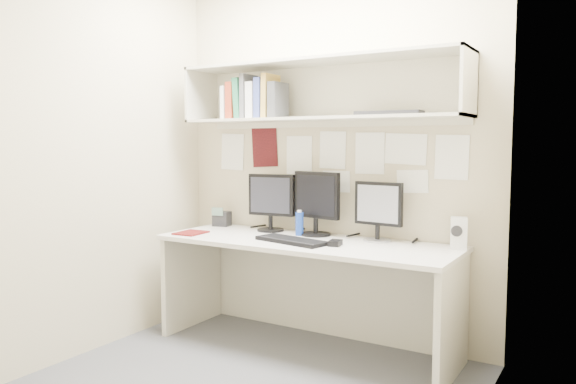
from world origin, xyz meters
The scene contains 19 objects.
floor centered at (0.00, 0.00, 0.00)m, with size 2.40×2.00×0.01m, color #48494D.
wall_back centered at (0.00, 1.00, 1.30)m, with size 2.40×0.02×2.60m, color #BBAF8F.
wall_front centered at (0.00, -1.00, 1.30)m, with size 2.40×0.02×2.60m, color #BBAF8F.
wall_left centered at (-1.20, 0.00, 1.30)m, with size 0.02×2.00×2.60m, color #BBAF8F.
wall_right centered at (1.20, 0.00, 1.30)m, with size 0.02×2.00×2.60m, color #BBAF8F.
desk centered at (0.00, 0.65, 0.37)m, with size 2.00×0.70×0.73m.
overhead_hutch centered at (0.00, 0.86, 1.72)m, with size 2.00×0.38×0.40m.
pinned_papers centered at (0.00, 0.99, 1.25)m, with size 1.92×0.01×0.48m, color white, non-canonical shape.
monitor_left centered at (-0.41, 0.87, 0.96)m, with size 0.36×0.19×0.41m.
monitor_center centered at (-0.04, 0.87, 0.97)m, with size 0.38×0.21×0.44m.
monitor_right centered at (0.42, 0.87, 0.95)m, with size 0.33×0.18×0.39m.
keyboard centered at (-0.04, 0.53, 0.74)m, with size 0.50×0.18×0.02m, color black.
mouse centered at (0.25, 0.57, 0.75)m, with size 0.07×0.11×0.03m, color black.
speaker centered at (0.94, 0.87, 0.83)m, with size 0.12×0.12×0.19m.
blue_bottle centered at (-0.13, 0.80, 0.81)m, with size 0.06×0.06×0.18m.
maroon_notebook centered at (-0.83, 0.47, 0.74)m, with size 0.18×0.21×0.01m, color #560F0E.
desk_phone centered at (-0.87, 0.88, 0.79)m, with size 0.14×0.13×0.15m.
book_stack centered at (-0.49, 0.77, 1.68)m, with size 0.46×0.19×0.31m.
hutch_tray centered at (0.50, 0.83, 1.55)m, with size 0.41×0.16×0.03m, color black.
Camera 1 is at (1.78, -2.54, 1.37)m, focal length 35.00 mm.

